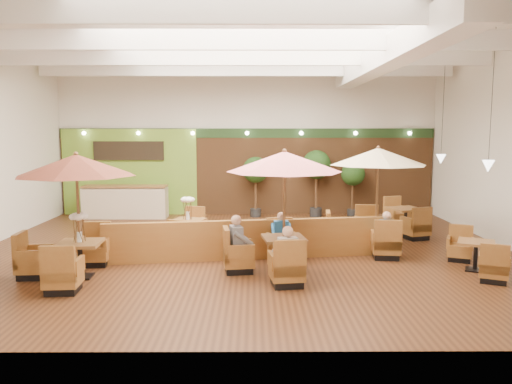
{
  "coord_description": "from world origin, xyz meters",
  "views": [
    {
      "loc": [
        0.23,
        -12.77,
        3.12
      ],
      "look_at": [
        0.3,
        0.5,
        1.5
      ],
      "focal_mm": 35.0,
      "sensor_mm": 36.0,
      "label": 1
    }
  ],
  "objects_px": {
    "table_1": "(281,184)",
    "diner_2": "(239,238)",
    "service_counter": "(125,202)",
    "table_3": "(188,228)",
    "booth_divider": "(249,240)",
    "table_2": "(375,175)",
    "topiary_0": "(256,172)",
    "diner_1": "(281,231)",
    "topiary_2": "(353,176)",
    "table_5": "(405,221)",
    "table_4": "(476,256)",
    "topiary_1": "(316,167)",
    "table_0": "(74,189)",
    "diner_3": "(386,229)",
    "diner_4": "(386,229)",
    "diner_0": "(287,249)"
  },
  "relations": [
    {
      "from": "table_1",
      "to": "diner_2",
      "type": "bearing_deg",
      "value": 172.07
    },
    {
      "from": "service_counter",
      "to": "table_3",
      "type": "relative_size",
      "value": 1.17
    },
    {
      "from": "booth_divider",
      "to": "table_2",
      "type": "distance_m",
      "value": 3.77
    },
    {
      "from": "topiary_0",
      "to": "booth_divider",
      "type": "bearing_deg",
      "value": -91.72
    },
    {
      "from": "diner_1",
      "to": "topiary_2",
      "type": "bearing_deg",
      "value": -118.57
    },
    {
      "from": "table_1",
      "to": "table_5",
      "type": "xyz_separation_m",
      "value": [
        4.11,
        4.35,
        -1.6
      ]
    },
    {
      "from": "table_2",
      "to": "diner_2",
      "type": "bearing_deg",
      "value": -141.54
    },
    {
      "from": "table_1",
      "to": "table_4",
      "type": "bearing_deg",
      "value": -6.9
    },
    {
      "from": "service_counter",
      "to": "table_3",
      "type": "distance_m",
      "value": 5.26
    },
    {
      "from": "booth_divider",
      "to": "topiary_0",
      "type": "bearing_deg",
      "value": 80.21
    },
    {
      "from": "table_5",
      "to": "topiary_2",
      "type": "relative_size",
      "value": 1.37
    },
    {
      "from": "table_1",
      "to": "diner_2",
      "type": "xyz_separation_m",
      "value": [
        -0.94,
        0.0,
        -1.2
      ]
    },
    {
      "from": "topiary_1",
      "to": "diner_2",
      "type": "xyz_separation_m",
      "value": [
        -2.62,
        -7.24,
        -1.05
      ]
    },
    {
      "from": "table_2",
      "to": "topiary_1",
      "type": "height_order",
      "value": "table_2"
    },
    {
      "from": "table_2",
      "to": "diner_1",
      "type": "xyz_separation_m",
      "value": [
        -2.52,
        -1.18,
        -1.24
      ]
    },
    {
      "from": "table_3",
      "to": "topiary_0",
      "type": "bearing_deg",
      "value": 84.14
    },
    {
      "from": "table_0",
      "to": "booth_divider",
      "type": "bearing_deg",
      "value": 19.22
    },
    {
      "from": "table_3",
      "to": "topiary_2",
      "type": "bearing_deg",
      "value": 56.67
    },
    {
      "from": "topiary_0",
      "to": "topiary_1",
      "type": "bearing_deg",
      "value": 0.0
    },
    {
      "from": "table_2",
      "to": "table_5",
      "type": "distance_m",
      "value": 3.09
    },
    {
      "from": "table_0",
      "to": "topiary_1",
      "type": "bearing_deg",
      "value": 48.09
    },
    {
      "from": "topiary_1",
      "to": "diner_3",
      "type": "height_order",
      "value": "topiary_1"
    },
    {
      "from": "diner_2",
      "to": "diner_4",
      "type": "distance_m",
      "value": 3.78
    },
    {
      "from": "topiary_2",
      "to": "diner_4",
      "type": "height_order",
      "value": "topiary_2"
    },
    {
      "from": "diner_0",
      "to": "diner_1",
      "type": "bearing_deg",
      "value": 77.07
    },
    {
      "from": "topiary_1",
      "to": "topiary_2",
      "type": "distance_m",
      "value": 1.37
    },
    {
      "from": "table_4",
      "to": "diner_3",
      "type": "height_order",
      "value": "diner_3"
    },
    {
      "from": "topiary_1",
      "to": "diner_0",
      "type": "height_order",
      "value": "topiary_1"
    },
    {
      "from": "diner_2",
      "to": "diner_1",
      "type": "bearing_deg",
      "value": 119.88
    },
    {
      "from": "table_2",
      "to": "diner_0",
      "type": "distance_m",
      "value": 4.24
    },
    {
      "from": "table_4",
      "to": "booth_divider",
      "type": "bearing_deg",
      "value": -166.72
    },
    {
      "from": "table_5",
      "to": "diner_3",
      "type": "bearing_deg",
      "value": -133.0
    },
    {
      "from": "table_3",
      "to": "topiary_0",
      "type": "xyz_separation_m",
      "value": [
        1.88,
        4.63,
        1.15
      ]
    },
    {
      "from": "table_1",
      "to": "diner_2",
      "type": "height_order",
      "value": "table_1"
    },
    {
      "from": "topiary_0",
      "to": "topiary_1",
      "type": "distance_m",
      "value": 2.22
    },
    {
      "from": "table_4",
      "to": "diner_0",
      "type": "bearing_deg",
      "value": -141.05
    },
    {
      "from": "topiary_0",
      "to": "diner_1",
      "type": "bearing_deg",
      "value": -84.56
    },
    {
      "from": "table_1",
      "to": "topiary_1",
      "type": "relative_size",
      "value": 1.13
    },
    {
      "from": "diner_0",
      "to": "diner_4",
      "type": "relative_size",
      "value": 1.1
    },
    {
      "from": "table_4",
      "to": "diner_4",
      "type": "distance_m",
      "value": 2.09
    },
    {
      "from": "table_0",
      "to": "table_3",
      "type": "xyz_separation_m",
      "value": [
        1.98,
        3.02,
        -1.43
      ]
    },
    {
      "from": "diner_4",
      "to": "topiary_0",
      "type": "bearing_deg",
      "value": 120.54
    },
    {
      "from": "diner_4",
      "to": "table_3",
      "type": "bearing_deg",
      "value": 167.06
    },
    {
      "from": "table_5",
      "to": "topiary_1",
      "type": "distance_m",
      "value": 4.03
    },
    {
      "from": "table_4",
      "to": "diner_0",
      "type": "xyz_separation_m",
      "value": [
        -4.32,
        -1.08,
        0.43
      ]
    },
    {
      "from": "table_1",
      "to": "diner_0",
      "type": "xyz_separation_m",
      "value": [
        0.07,
        -1.0,
        -1.22
      ]
    },
    {
      "from": "table_4",
      "to": "topiary_1",
      "type": "distance_m",
      "value": 7.79
    },
    {
      "from": "topiary_2",
      "to": "diner_3",
      "type": "xyz_separation_m",
      "value": [
        -0.37,
        -6.06,
        -0.77
      ]
    },
    {
      "from": "diner_1",
      "to": "diner_2",
      "type": "height_order",
      "value": "diner_2"
    },
    {
      "from": "table_4",
      "to": "topiary_0",
      "type": "relative_size",
      "value": 1.11
    }
  ]
}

